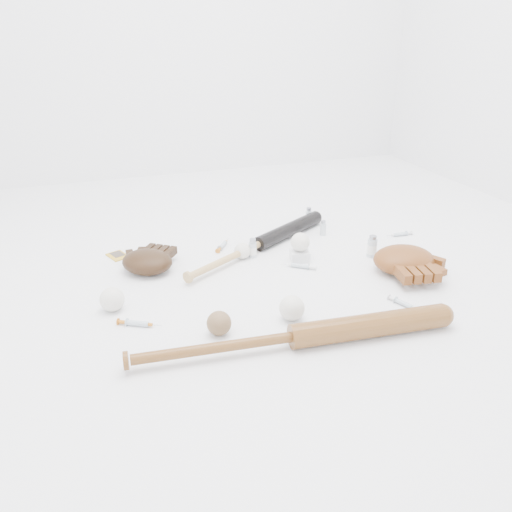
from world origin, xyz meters
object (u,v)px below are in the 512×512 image
object	(u,v)px
bat_wood	(294,337)
glove_dark	(147,261)
bat_dark	(260,244)
pedestal	(300,255)

from	to	relation	value
bat_wood	glove_dark	size ratio (longest dim) A/B	4.37
bat_dark	bat_wood	xyz separation A→B (m)	(-0.13, -0.67, 0.01)
bat_wood	pedestal	size ratio (longest dim) A/B	13.91
bat_dark	glove_dark	xyz separation A→B (m)	(-0.46, -0.04, 0.01)
bat_wood	pedestal	distance (m)	0.59
bat_dark	glove_dark	size ratio (longest dim) A/B	3.70
bat_dark	glove_dark	distance (m)	0.46
bat_wood	glove_dark	distance (m)	0.71
bat_dark	pedestal	xyz separation A→B (m)	(0.12, -0.14, -0.01)
bat_dark	glove_dark	bearing A→B (deg)	154.91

